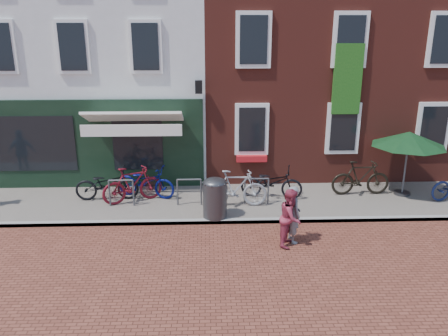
{
  "coord_description": "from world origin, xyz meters",
  "views": [
    {
      "loc": [
        -0.93,
        -11.25,
        5.19
      ],
      "look_at": [
        -0.51,
        0.11,
        1.59
      ],
      "focal_mm": 35.87,
      "sensor_mm": 36.0,
      "label": 1
    }
  ],
  "objects_px": {
    "bicycle_3": "(236,188)",
    "bicycle_4": "(271,182)",
    "bicycle_5": "(361,178)",
    "bicycle_0": "(107,184)",
    "litter_bin": "(215,196)",
    "parasol": "(409,136)",
    "boy": "(291,217)",
    "bicycle_1": "(133,185)",
    "woman": "(293,214)",
    "bicycle_2": "(146,182)"
  },
  "relations": [
    {
      "from": "bicycle_3",
      "to": "bicycle_4",
      "type": "bearing_deg",
      "value": -59.52
    },
    {
      "from": "bicycle_5",
      "to": "bicycle_0",
      "type": "bearing_deg",
      "value": 89.72
    },
    {
      "from": "litter_bin",
      "to": "bicycle_4",
      "type": "relative_size",
      "value": 0.64
    },
    {
      "from": "bicycle_4",
      "to": "parasol",
      "type": "bearing_deg",
      "value": -76.28
    },
    {
      "from": "boy",
      "to": "bicycle_1",
      "type": "distance_m",
      "value": 5.1
    },
    {
      "from": "parasol",
      "to": "woman",
      "type": "distance_m",
      "value": 5.13
    },
    {
      "from": "parasol",
      "to": "bicycle_2",
      "type": "relative_size",
      "value": 1.2
    },
    {
      "from": "parasol",
      "to": "boy",
      "type": "bearing_deg",
      "value": -143.41
    },
    {
      "from": "parasol",
      "to": "bicycle_2",
      "type": "xyz_separation_m",
      "value": [
        -8.1,
        0.1,
        -1.39
      ]
    },
    {
      "from": "bicycle_1",
      "to": "bicycle_5",
      "type": "bearing_deg",
      "value": -111.55
    },
    {
      "from": "litter_bin",
      "to": "bicycle_0",
      "type": "xyz_separation_m",
      "value": [
        -3.28,
        1.43,
        -0.13
      ]
    },
    {
      "from": "bicycle_1",
      "to": "bicycle_0",
      "type": "bearing_deg",
      "value": 50.35
    },
    {
      "from": "litter_bin",
      "to": "bicycle_2",
      "type": "xyz_separation_m",
      "value": [
        -2.12,
        1.63,
        -0.13
      ]
    },
    {
      "from": "woman",
      "to": "bicycle_1",
      "type": "height_order",
      "value": "woman"
    },
    {
      "from": "bicycle_4",
      "to": "bicycle_5",
      "type": "relative_size",
      "value": 1.03
    },
    {
      "from": "boy",
      "to": "bicycle_4",
      "type": "bearing_deg",
      "value": 24.13
    },
    {
      "from": "woman",
      "to": "bicycle_5",
      "type": "xyz_separation_m",
      "value": [
        2.68,
        2.95,
        -0.08
      ]
    },
    {
      "from": "woman",
      "to": "boy",
      "type": "relative_size",
      "value": 1.01
    },
    {
      "from": "bicycle_3",
      "to": "bicycle_5",
      "type": "xyz_separation_m",
      "value": [
        3.99,
        0.81,
        0.0
      ]
    },
    {
      "from": "woman",
      "to": "bicycle_5",
      "type": "height_order",
      "value": "woman"
    },
    {
      "from": "boy",
      "to": "bicycle_0",
      "type": "xyz_separation_m",
      "value": [
        -5.11,
        2.97,
        -0.13
      ]
    },
    {
      "from": "parasol",
      "to": "bicycle_2",
      "type": "height_order",
      "value": "parasol"
    },
    {
      "from": "litter_bin",
      "to": "parasol",
      "type": "height_order",
      "value": "parasol"
    },
    {
      "from": "bicycle_0",
      "to": "bicycle_2",
      "type": "relative_size",
      "value": 1.0
    },
    {
      "from": "woman",
      "to": "bicycle_3",
      "type": "relative_size",
      "value": 0.8
    },
    {
      "from": "bicycle_1",
      "to": "boy",
      "type": "bearing_deg",
      "value": -147.17
    },
    {
      "from": "parasol",
      "to": "bicycle_3",
      "type": "height_order",
      "value": "parasol"
    },
    {
      "from": "bicycle_0",
      "to": "bicycle_2",
      "type": "xyz_separation_m",
      "value": [
        1.15,
        0.19,
        0.0
      ]
    },
    {
      "from": "woman",
      "to": "litter_bin",
      "type": "bearing_deg",
      "value": 42.03
    },
    {
      "from": "bicycle_3",
      "to": "bicycle_4",
      "type": "xyz_separation_m",
      "value": [
        1.15,
        0.64,
        -0.05
      ]
    },
    {
      "from": "bicycle_0",
      "to": "bicycle_5",
      "type": "relative_size",
      "value": 1.03
    },
    {
      "from": "litter_bin",
      "to": "parasol",
      "type": "distance_m",
      "value": 6.29
    },
    {
      "from": "bicycle_5",
      "to": "boy",
      "type": "bearing_deg",
      "value": 136.96
    },
    {
      "from": "parasol",
      "to": "bicycle_3",
      "type": "relative_size",
      "value": 1.23
    },
    {
      "from": "bicycle_0",
      "to": "bicycle_3",
      "type": "xyz_separation_m",
      "value": [
        3.9,
        -0.66,
        0.05
      ]
    },
    {
      "from": "litter_bin",
      "to": "bicycle_4",
      "type": "height_order",
      "value": "litter_bin"
    },
    {
      "from": "bicycle_1",
      "to": "bicycle_2",
      "type": "bearing_deg",
      "value": -63.55
    },
    {
      "from": "boy",
      "to": "bicycle_4",
      "type": "xyz_separation_m",
      "value": [
        -0.06,
        2.96,
        -0.13
      ]
    },
    {
      "from": "bicycle_1",
      "to": "bicycle_4",
      "type": "relative_size",
      "value": 0.97
    },
    {
      "from": "woman",
      "to": "bicycle_3",
      "type": "bearing_deg",
      "value": 18.77
    },
    {
      "from": "boy",
      "to": "bicycle_1",
      "type": "relative_size",
      "value": 0.79
    },
    {
      "from": "bicycle_1",
      "to": "woman",
      "type": "bearing_deg",
      "value": -144.98
    },
    {
      "from": "boy",
      "to": "bicycle_4",
      "type": "distance_m",
      "value": 2.96
    },
    {
      "from": "boy",
      "to": "bicycle_2",
      "type": "height_order",
      "value": "boy"
    },
    {
      "from": "boy",
      "to": "bicycle_2",
      "type": "bearing_deg",
      "value": 74.29
    },
    {
      "from": "bicycle_3",
      "to": "bicycle_4",
      "type": "distance_m",
      "value": 1.32
    },
    {
      "from": "bicycle_0",
      "to": "bicycle_2",
      "type": "height_order",
      "value": "same"
    },
    {
      "from": "litter_bin",
      "to": "boy",
      "type": "relative_size",
      "value": 0.84
    },
    {
      "from": "boy",
      "to": "bicycle_1",
      "type": "height_order",
      "value": "boy"
    },
    {
      "from": "litter_bin",
      "to": "bicycle_3",
      "type": "height_order",
      "value": "litter_bin"
    }
  ]
}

